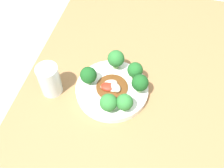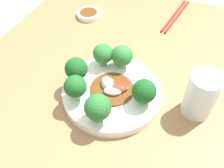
{
  "view_description": "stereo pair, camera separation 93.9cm",
  "coord_description": "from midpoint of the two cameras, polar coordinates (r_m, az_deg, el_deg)",
  "views": [
    {
      "loc": [
        -0.53,
        -0.07,
        1.44
      ],
      "look_at": [
        -0.04,
        0.05,
        0.76
      ],
      "focal_mm": 42.0,
      "sensor_mm": 36.0,
      "label": 1
    },
    {
      "loc": [
        0.33,
        0.22,
        1.22
      ],
      "look_at": [
        -0.04,
        0.05,
        0.76
      ],
      "focal_mm": 42.0,
      "sensor_mm": 36.0,
      "label": 2
    }
  ],
  "objects": [
    {
      "name": "table",
      "position": [
        0.98,
        -8.93,
        -44.75
      ],
      "size": [
        1.12,
        0.71,
        0.71
      ],
      "color": "olive",
      "rests_on": "ground_plane"
    },
    {
      "name": "plate",
      "position": [
        0.61,
        -6.25,
        -45.45
      ],
      "size": [
        0.24,
        0.24,
        0.02
      ],
      "color": "white",
      "rests_on": "table"
    },
    {
      "name": "broccoli_west",
      "position": [
        0.56,
        -2.73,
        -37.8
      ],
      "size": [
        0.06,
        0.06,
        0.07
      ],
      "color": "#89B76B",
      "rests_on": "plate"
    },
    {
      "name": "broccoli_east",
      "position": [
        0.57,
        -13.09,
        -53.99
      ],
      "size": [
        0.06,
        0.06,
        0.07
      ],
      "color": "#7AAD5B",
      "rests_on": "plate"
    },
    {
      "name": "broccoli_south",
      "position": [
        0.57,
        -18.03,
        -41.69
      ],
      "size": [
        0.05,
        0.05,
        0.07
      ],
      "color": "#89B76B",
      "rests_on": "plate"
    },
    {
      "name": "broccoli_southwest",
      "position": [
        0.56,
        -8.79,
        -36.73
      ],
      "size": [
        0.05,
        0.05,
        0.06
      ],
      "color": "#70A356",
      "rests_on": "plate"
    },
    {
      "name": "broccoli_north",
      "position": [
        0.56,
        3.9,
        -49.66
      ],
      "size": [
        0.06,
        0.06,
        0.07
      ],
      "color": "#7AAD5B",
      "rests_on": "plate"
    },
    {
      "name": "broccoli_southeast",
      "position": [
        0.57,
        -19.24,
        -47.09
      ],
      "size": [
        0.05,
        0.05,
        0.07
      ],
      "color": "#89B76B",
      "rests_on": "plate"
    },
    {
      "name": "stirfry_center",
      "position": [
        0.59,
        -6.23,
        -45.53
      ],
      "size": [
        0.11,
        0.11,
        0.02
      ],
      "color": "#5B3314",
      "rests_on": "plate"
    },
    {
      "name": "drinking_glass",
      "position": [
        0.59,
        22.58,
        -48.12
      ],
      "size": [
        0.07,
        0.07,
        0.11
      ],
      "color": "silver",
      "rests_on": "table"
    },
    {
      "name": "chopsticks",
      "position": [
        0.7,
        14.18,
        -15.45
      ],
      "size": [
        0.21,
        0.04,
        0.01
      ],
      "color": "red",
      "rests_on": "table"
    },
    {
      "name": "sauce_dish",
      "position": [
        0.69,
        -10.78,
        -15.08
      ],
      "size": [
        0.08,
        0.08,
        0.02
      ],
      "color": "white",
      "rests_on": "table"
    }
  ]
}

